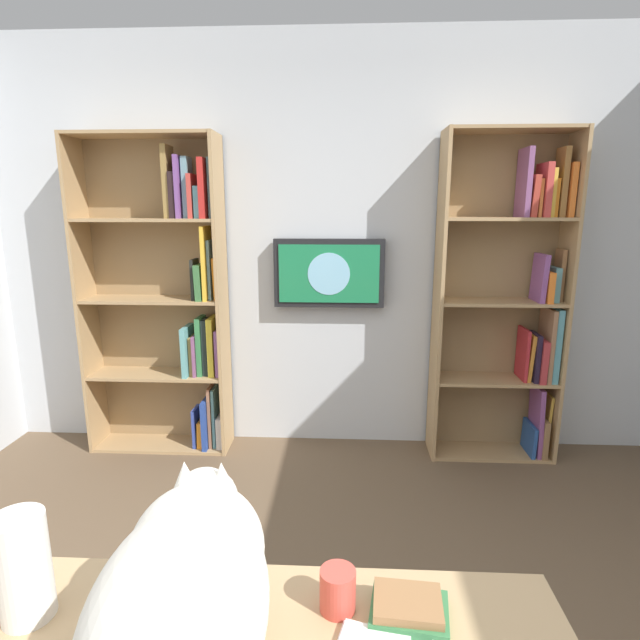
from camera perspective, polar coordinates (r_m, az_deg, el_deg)
The scene contains 8 objects.
wall_back at distance 3.37m, azimuth 0.56°, elevation 8.04°, with size 4.52×0.06×2.70m, color silver.
bookshelf_left at distance 3.41m, azimuth 21.20°, elevation 1.90°, with size 0.80×0.28×2.08m.
bookshelf_right at distance 3.44m, azimuth -16.46°, elevation 2.15°, with size 0.93×0.28×2.07m.
wall_mounted_tv at distance 3.30m, azimuth 1.03°, elevation 5.33°, with size 0.72×0.07×0.45m.
cat at distance 1.06m, azimuth -15.01°, elevation -27.83°, with size 0.31×0.64×0.37m.
paper_towel_roll at distance 1.35m, azimuth -30.67°, elevation -23.02°, with size 0.11×0.11×0.24m, color white.
coffee_mug at distance 1.25m, azimuth 2.02°, elevation -28.33°, with size 0.08×0.08×0.10m, color #D84C3F.
desk_book_stack at distance 1.26m, azimuth 10.04°, elevation -29.63°, with size 0.18×0.15×0.05m.
Camera 1 is at (-0.14, 1.13, 1.62)m, focal length 28.16 mm.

